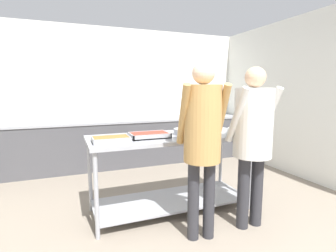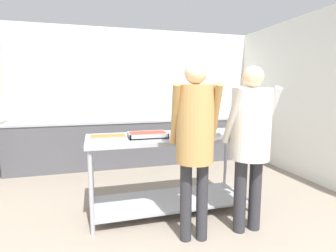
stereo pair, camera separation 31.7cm
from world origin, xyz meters
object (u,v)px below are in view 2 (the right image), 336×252
sauce_pan (185,131)px  guest_serving_right (250,133)px  plate_stack (239,132)px  broccoli_bowl (213,131)px  guest_serving_left (195,133)px  serving_tray_vegetables (108,138)px  serving_tray_roast (148,135)px  water_bottle (203,112)px

sauce_pan → guest_serving_right: size_ratio=0.25×
sauce_pan → plate_stack: (0.60, -0.20, -0.00)m
broccoli_bowl → guest_serving_right: (0.10, -0.64, 0.08)m
guest_serving_left → serving_tray_vegetables: bearing=143.4°
sauce_pan → plate_stack: 0.64m
serving_tray_roast → broccoli_bowl: size_ratio=2.15×
plate_stack → guest_serving_right: (-0.16, -0.48, 0.08)m
serving_tray_vegetables → water_bottle: 2.98m
guest_serving_right → water_bottle: size_ratio=7.45×
serving_tray_vegetables → plate_stack: (1.52, -0.08, 0.01)m
serving_tray_vegetables → plate_stack: plate_stack is taller
serving_tray_vegetables → water_bottle: water_bottle is taller
serving_tray_vegetables → serving_tray_roast: (0.44, 0.09, 0.00)m
sauce_pan → guest_serving_right: (0.45, -0.67, 0.07)m
serving_tray_vegetables → serving_tray_roast: size_ratio=0.88×
water_bottle → serving_tray_roast: bearing=-127.1°
water_bottle → guest_serving_left: bearing=-114.7°
broccoli_bowl → plate_stack: bearing=-32.4°
serving_tray_vegetables → serving_tray_roast: same height
broccoli_bowl → water_bottle: 2.23m
guest_serving_left → water_bottle: guest_serving_left is taller
serving_tray_roast → sauce_pan: sauce_pan is taller
plate_stack → guest_serving_right: guest_serving_right is taller
broccoli_bowl → serving_tray_vegetables: bearing=-176.0°
sauce_pan → broccoli_bowl: 0.35m
serving_tray_vegetables → guest_serving_right: bearing=-22.1°
serving_tray_roast → guest_serving_right: guest_serving_right is taller
serving_tray_vegetables → sauce_pan: size_ratio=0.90×
serving_tray_vegetables → plate_stack: size_ratio=1.60×
serving_tray_vegetables → guest_serving_left: guest_serving_left is taller
water_bottle → serving_tray_vegetables: bearing=-132.9°
broccoli_bowl → guest_serving_left: guest_serving_left is taller
guest_serving_left → water_bottle: bearing=65.3°
plate_stack → water_bottle: size_ratio=1.06×
serving_tray_roast → guest_serving_left: (0.32, -0.66, 0.12)m
guest_serving_left → water_bottle: size_ratio=7.58×
serving_tray_vegetables → serving_tray_roast: bearing=11.5°
guest_serving_right → water_bottle: 2.82m
sauce_pan → broccoli_bowl: bearing=-5.4°
broccoli_bowl → water_bottle: water_bottle is taller
guest_serving_left → guest_serving_right: bearing=1.4°
sauce_pan → guest_serving_right: guest_serving_right is taller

